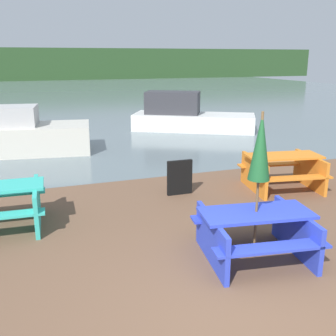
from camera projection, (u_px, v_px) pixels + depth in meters
The scene contains 9 objects.
ground_plane at pixel (246, 319), 4.43m from camera, with size 60.00×60.00×0.00m, color brown.
water at pixel (55, 93), 32.12m from camera, with size 60.00×50.00×0.00m.
far_treeline at pixel (42, 64), 49.73m from camera, with size 80.00×1.60×4.00m.
picnic_table_blue at pixel (255, 230), 5.69m from camera, with size 1.77×1.59×0.72m.
picnic_table_orange at pixel (283, 169), 8.70m from camera, with size 1.82×1.63×0.78m.
umbrella_darkgreen at pixel (260, 148), 5.35m from camera, with size 0.31×0.31×2.15m.
boat at pixel (30, 135), 12.02m from camera, with size 3.55×2.14×1.44m.
boat_second at pixel (188, 116), 15.82m from camera, with size 4.98×3.78×1.53m.
signboard at pixel (180, 177), 8.37m from camera, with size 0.55×0.08×0.75m.
Camera 1 is at (-2.10, -3.29, 2.84)m, focal length 42.00 mm.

